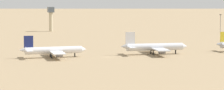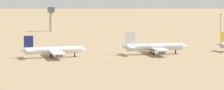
% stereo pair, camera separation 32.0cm
% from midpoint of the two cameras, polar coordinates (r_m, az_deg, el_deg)
% --- Properties ---
extents(ground, '(4000.00, 4000.00, 0.00)m').
position_cam_midpoint_polar(ground, '(278.00, -0.46, -1.30)').
color(ground, '#9E8460').
extents(parked_jet_navy_3, '(34.82, 29.19, 11.52)m').
position_cam_midpoint_polar(parked_jet_navy_3, '(277.67, -6.23, -0.56)').
color(parked_jet_navy_3, white).
rests_on(parked_jet_navy_3, ground).
extents(parked_jet_white_4, '(37.24, 31.46, 12.29)m').
position_cam_midpoint_polar(parked_jet_white_4, '(290.42, 4.49, -0.21)').
color(parked_jet_white_4, silver).
rests_on(parked_jet_white_4, ground).
extents(control_tower, '(5.20, 5.20, 20.44)m').
position_cam_midpoint_polar(control_tower, '(453.83, -6.43, 3.00)').
color(control_tower, '#C6B793').
rests_on(control_tower, ground).
extents(light_pole_east, '(1.80, 0.50, 14.76)m').
position_cam_midpoint_polar(light_pole_east, '(449.76, 11.42, 2.41)').
color(light_pole_east, '#59595E').
rests_on(light_pole_east, ground).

